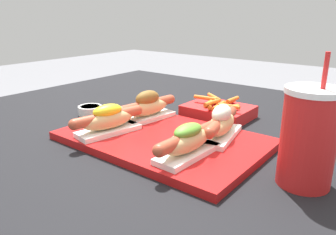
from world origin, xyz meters
The scene contains 9 objects.
patio_table centered at (0.00, 0.00, 0.34)m, with size 1.49×1.20×0.69m.
serving_tray centered at (0.01, -0.12, 0.69)m, with size 0.47×0.31×0.02m.
hot_dog_0 centered at (-0.11, -0.19, 0.74)m, with size 0.09×0.20×0.07m.
hot_dog_1 centered at (0.12, -0.19, 0.74)m, with size 0.07×0.20×0.07m.
hot_dog_2 centered at (-0.10, -0.05, 0.74)m, with size 0.08×0.20×0.08m.
hot_dog_3 centered at (0.12, -0.05, 0.74)m, with size 0.09×0.20×0.08m.
sauce_bowl centered at (-0.31, -0.08, 0.70)m, with size 0.07×0.07×0.03m.
drink_cup centered at (0.33, -0.12, 0.78)m, with size 0.10×0.10×0.24m.
fries_basket centered at (0.01, 0.13, 0.71)m, with size 0.19×0.15×0.06m.
Camera 1 is at (0.47, -0.69, 0.98)m, focal length 35.00 mm.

